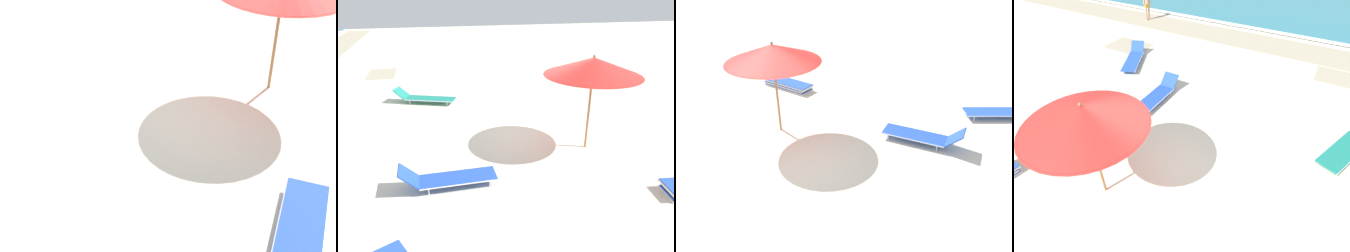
{
  "view_description": "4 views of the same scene",
  "coord_description": "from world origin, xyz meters",
  "views": [
    {
      "loc": [
        -2.04,
        6.97,
        4.98
      ],
      "look_at": [
        -0.06,
        1.59,
        0.73
      ],
      "focal_mm": 50.0,
      "sensor_mm": 36.0,
      "label": 1
    },
    {
      "loc": [
        -8.6,
        2.74,
        4.09
      ],
      "look_at": [
        -0.99,
        0.94,
        0.76
      ],
      "focal_mm": 35.0,
      "sensor_mm": 36.0,
      "label": 2
    },
    {
      "loc": [
        5.39,
        3.91,
        4.77
      ],
      "look_at": [
        -0.86,
        0.89,
        0.81
      ],
      "focal_mm": 35.0,
      "sensor_mm": 36.0,
      "label": 3
    },
    {
      "loc": [
        2.34,
        -3.7,
        5.22
      ],
      "look_at": [
        -0.33,
        0.93,
        0.75
      ],
      "focal_mm": 28.0,
      "sensor_mm": 36.0,
      "label": 4
    }
  ],
  "objects": [
    {
      "name": "ground_plane",
      "position": [
        0.0,
        0.01,
        -0.08
      ],
      "size": [
        60.0,
        60.0,
        0.16
      ],
      "color": "beige"
    },
    {
      "name": "sun_lounger_near_water_left",
      "position": [
        -2.26,
        2.56,
        0.21
      ],
      "size": [
        0.65,
        2.11,
        0.56
      ],
      "rotation": [
        0.0,
        0.0,
        0.01
      ],
      "color": "blue",
      "rests_on": "ground_plane"
    },
    {
      "name": "beach_umbrella",
      "position": [
        -1.17,
        -1.28,
        2.24
      ],
      "size": [
        2.5,
        2.5,
        2.54
      ],
      "color": "#9E7547",
      "rests_on": "ground_plane"
    },
    {
      "name": "sun_lounger_under_umbrella",
      "position": [
        3.71,
        3.01,
        0.21
      ],
      "size": [
        1.4,
        2.37,
        0.53
      ],
      "rotation": [
        0.0,
        0.0,
        -0.37
      ],
      "color": "#1E8475",
      "rests_on": "ground_plane"
    }
  ]
}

